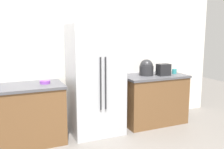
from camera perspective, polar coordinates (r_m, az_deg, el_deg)
kitchen_back_panel at (r=4.33m, az=-8.11°, el=6.19°), size 5.59×0.10×2.80m
counter_left at (r=3.97m, az=-20.62°, el=-8.74°), size 1.33×0.69×0.89m
counter_right at (r=4.67m, az=9.30°, el=-5.48°), size 1.17×0.69×0.89m
refrigerator at (r=4.06m, az=-3.83°, el=-1.18°), size 0.83×0.70×1.79m
toaster at (r=4.54m, az=11.68°, el=1.09°), size 0.23×0.16×0.21m
rice_cooker at (r=4.50m, az=7.88°, el=1.47°), size 0.25×0.25×0.29m
cup_a at (r=4.79m, az=14.06°, el=0.71°), size 0.09×0.09×0.09m
bowl_a at (r=3.89m, az=-15.08°, el=-1.67°), size 0.15×0.15×0.05m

